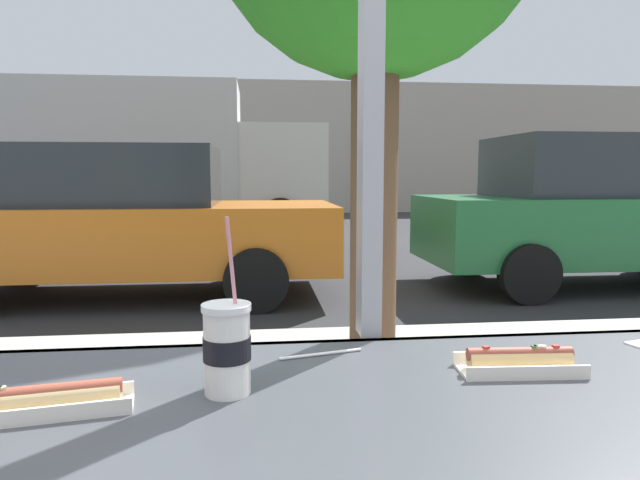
# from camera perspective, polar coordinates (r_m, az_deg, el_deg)

# --- Properties ---
(ground_plane) EXTENTS (60.00, 60.00, 0.00)m
(ground_plane) POSITION_cam_1_polar(r_m,az_deg,el_deg) (9.37, -4.68, -1.67)
(ground_plane) COLOR #2D2D30
(sidewalk_strip) EXTENTS (16.00, 2.80, 0.16)m
(sidewalk_strip) POSITION_cam_1_polar(r_m,az_deg,el_deg) (3.15, -0.93, -17.11)
(sidewalk_strip) COLOR #B2ADA3
(sidewalk_strip) RESTS_ON ground
(building_facade_far) EXTENTS (28.00, 1.20, 4.60)m
(building_facade_far) POSITION_cam_1_polar(r_m,az_deg,el_deg) (20.54, -5.72, 9.24)
(building_facade_far) COLOR #A89E8E
(building_facade_far) RESTS_ON ground
(soda_cup_left) EXTENTS (0.09, 0.09, 0.32)m
(soda_cup_left) POSITION_cam_1_polar(r_m,az_deg,el_deg) (1.05, -9.37, -10.62)
(soda_cup_left) COLOR white
(soda_cup_left) RESTS_ON window_counter
(hotdog_tray_near) EXTENTS (0.25, 0.11, 0.05)m
(hotdog_tray_near) POSITION_cam_1_polar(r_m,az_deg,el_deg) (1.22, 19.49, -11.43)
(hotdog_tray_near) COLOR silver
(hotdog_tray_near) RESTS_ON window_counter
(hotdog_tray_far) EXTENTS (0.28, 0.13, 0.05)m
(hotdog_tray_far) POSITION_cam_1_polar(r_m,az_deg,el_deg) (1.07, -25.80, -14.37)
(hotdog_tray_far) COLOR silver
(hotdog_tray_far) RESTS_ON window_counter
(loose_straw) EXTENTS (0.19, 0.05, 0.01)m
(loose_straw) POSITION_cam_1_polar(r_m,az_deg,el_deg) (1.26, 0.08, -11.44)
(loose_straw) COLOR white
(loose_straw) RESTS_ON window_counter
(parked_car_orange) EXTENTS (4.56, 1.98, 1.65)m
(parked_car_orange) POSITION_cam_1_polar(r_m,az_deg,el_deg) (6.55, -19.51, 1.85)
(parked_car_orange) COLOR orange
(parked_car_orange) RESTS_ON ground
(parked_car_green) EXTENTS (4.25, 1.89, 1.79)m
(parked_car_green) POSITION_cam_1_polar(r_m,az_deg,el_deg) (7.57, 26.28, 2.55)
(parked_car_green) COLOR #236B38
(parked_car_green) RESTS_ON ground
(box_truck) EXTENTS (6.22, 2.44, 3.16)m
(box_truck) POSITION_cam_1_polar(r_m,az_deg,el_deg) (12.20, -15.50, 7.97)
(box_truck) COLOR beige
(box_truck) RESTS_ON ground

